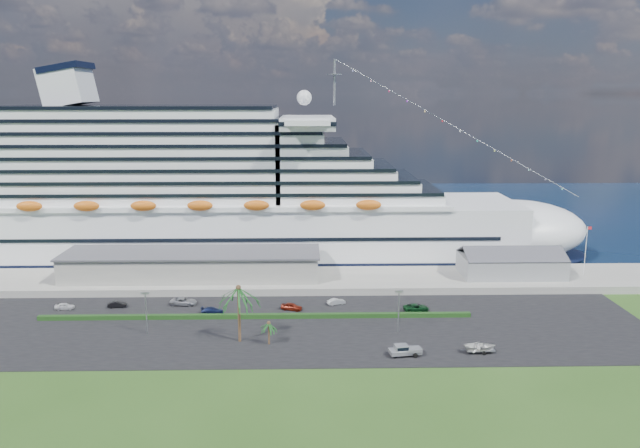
{
  "coord_description": "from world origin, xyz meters",
  "views": [
    {
      "loc": [
        2.43,
        -104.73,
        44.98
      ],
      "look_at": [
        5.44,
        30.0,
        16.79
      ],
      "focal_mm": 35.0,
      "sensor_mm": 36.0,
      "label": 1
    }
  ],
  "objects_px": {
    "parked_car_3": "(212,310)",
    "pickup_truck": "(405,350)",
    "cruise_ship": "(219,199)",
    "boat_trailer": "(480,347)"
  },
  "relations": [
    {
      "from": "cruise_ship",
      "to": "pickup_truck",
      "type": "xyz_separation_m",
      "value": [
        41.03,
        -67.22,
        -15.49
      ]
    },
    {
      "from": "parked_car_3",
      "to": "cruise_ship",
      "type": "bearing_deg",
      "value": 11.19
    },
    {
      "from": "cruise_ship",
      "to": "boat_trailer",
      "type": "bearing_deg",
      "value": -50.55
    },
    {
      "from": "parked_car_3",
      "to": "boat_trailer",
      "type": "relative_size",
      "value": 0.73
    },
    {
      "from": "cruise_ship",
      "to": "parked_car_3",
      "type": "bearing_deg",
      "value": -84.62
    },
    {
      "from": "cruise_ship",
      "to": "parked_car_3",
      "type": "relative_size",
      "value": 41.42
    },
    {
      "from": "parked_car_3",
      "to": "pickup_truck",
      "type": "bearing_deg",
      "value": -115.33
    },
    {
      "from": "parked_car_3",
      "to": "boat_trailer",
      "type": "distance_m",
      "value": 54.64
    },
    {
      "from": "cruise_ship",
      "to": "pickup_truck",
      "type": "height_order",
      "value": "cruise_ship"
    },
    {
      "from": "cruise_ship",
      "to": "pickup_truck",
      "type": "relative_size",
      "value": 32.57
    }
  ]
}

